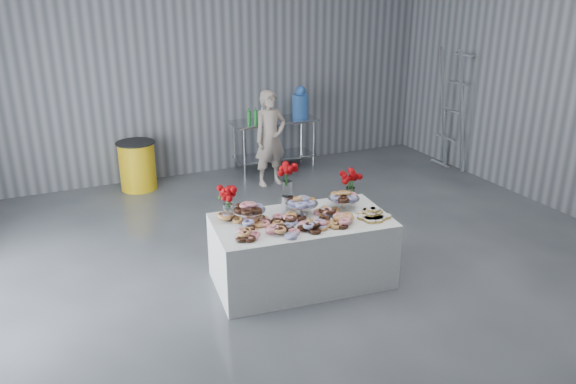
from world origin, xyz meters
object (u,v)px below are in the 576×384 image
object	(u,v)px
trash_barrel	(137,166)
stepladder	(452,111)
prep_table	(274,136)
person	(270,138)
water_jug	(300,103)
display_table	(302,251)

from	to	relation	value
trash_barrel	stepladder	bearing A→B (deg)	-13.86
prep_table	stepladder	distance (m)	3.09
stepladder	prep_table	bearing A→B (deg)	155.42
stepladder	person	bearing A→B (deg)	169.22
water_jug	stepladder	bearing A→B (deg)	-29.14
prep_table	person	world-z (taller)	person
trash_barrel	display_table	bearing A→B (deg)	-73.74
prep_table	stepladder	bearing A→B (deg)	-24.58
person	display_table	bearing A→B (deg)	-115.45
display_table	trash_barrel	xyz separation A→B (m)	(-1.10, 3.76, 0.02)
person	stepladder	size ratio (longest dim) A/B	0.73
prep_table	trash_barrel	distance (m)	2.39
display_table	stepladder	distance (m)	4.81
person	stepladder	world-z (taller)	stepladder
water_jug	stepladder	xyz separation A→B (m)	(2.28, -1.27, -0.09)
person	trash_barrel	bearing A→B (deg)	152.78
prep_table	person	size ratio (longest dim) A/B	0.97
prep_table	water_jug	xyz separation A→B (m)	(0.50, -0.00, 0.53)
display_table	person	xyz separation A→B (m)	(0.93, 3.08, 0.40)
prep_table	trash_barrel	bearing A→B (deg)	-180.00
display_table	prep_table	bearing A→B (deg)	71.18
display_table	person	distance (m)	3.24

